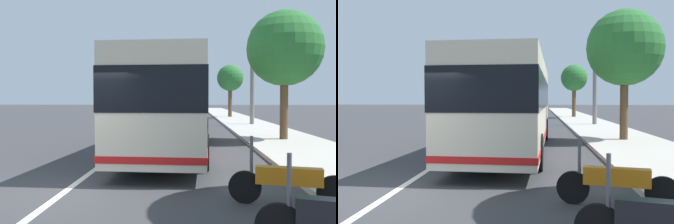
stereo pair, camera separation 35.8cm
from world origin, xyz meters
The scene contains 10 objects.
ground_plane centered at (0.00, 0.00, 0.00)m, with size 220.00×220.00×0.00m, color #38383A.
sidewalk_curb centered at (10.00, -6.79, 0.07)m, with size 110.00×3.60×0.14m, color #B2ADA3.
lane_divider_line centered at (10.00, 0.00, 0.00)m, with size 110.00×0.16×0.01m, color silver.
coach_bus centered at (6.28, -2.00, 1.81)m, with size 11.80×2.99×3.20m.
motorcycle_angled centered at (-0.71, -4.35, 0.46)m, with size 0.55×2.10×1.25m.
car_behind_bus centered at (32.78, 2.54, 0.73)m, with size 4.79×2.19×1.55m.
car_side_street centered at (44.63, -2.21, 0.68)m, with size 4.17×2.03×1.40m.
roadside_tree_mid_block centered at (9.28, -6.75, 4.15)m, with size 3.34×3.34×5.85m.
roadside_tree_far_block centered at (29.91, -6.56, 3.97)m, with size 2.63×2.63×5.34m.
utility_pole centered at (19.11, -6.97, 3.38)m, with size 0.30×0.30×6.76m, color slate.
Camera 1 is at (-7.37, -2.61, 1.93)m, focal length 39.38 mm.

